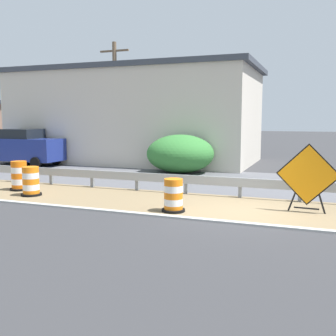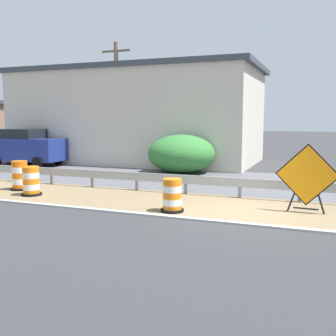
{
  "view_description": "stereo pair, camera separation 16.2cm",
  "coord_description": "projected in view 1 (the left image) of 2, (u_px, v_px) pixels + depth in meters",
  "views": [
    {
      "loc": [
        -11.54,
        -2.01,
        2.78
      ],
      "look_at": [
        2.54,
        3.31,
        0.9
      ],
      "focal_mm": 42.29,
      "sensor_mm": 36.0,
      "label": 1
    },
    {
      "loc": [
        -11.48,
        -2.16,
        2.78
      ],
      "look_at": [
        2.54,
        3.31,
        0.9
      ],
      "focal_mm": 42.29,
      "sensor_mm": 36.0,
      "label": 2
    }
  ],
  "objects": [
    {
      "name": "traffic_barrel_close",
      "position": [
        31.0,
        183.0,
        14.34
      ],
      "size": [
        0.74,
        0.74,
        1.06
      ],
      "color": "orange",
      "rests_on": "ground"
    },
    {
      "name": "traffic_barrel_mid",
      "position": [
        19.0,
        177.0,
        15.44
      ],
      "size": [
        0.74,
        0.74,
        1.14
      ],
      "color": "orange",
      "rests_on": "ground"
    },
    {
      "name": "ground_plane",
      "position": [
        242.0,
        213.0,
        11.76
      ],
      "size": [
        160.0,
        160.0,
        0.0
      ],
      "primitive_type": "plane",
      "color": "#333335"
    },
    {
      "name": "warning_sign_diamond",
      "position": [
        308.0,
        177.0,
        11.67
      ],
      "size": [
        0.15,
        1.84,
        2.07
      ],
      "rotation": [
        0.0,
        0.0,
        3.08
      ],
      "color": "black",
      "rests_on": "ground"
    },
    {
      "name": "median_dirt_strip",
      "position": [
        245.0,
        208.0,
        12.35
      ],
      "size": [
        3.66,
        120.0,
        0.01
      ],
      "primitive_type": "cube",
      "color": "#7F6B4C",
      "rests_on": "ground"
    },
    {
      "name": "curb_near_edge",
      "position": [
        233.0,
        223.0,
        10.56
      ],
      "size": [
        0.2,
        120.0,
        0.11
      ],
      "primitive_type": "cube",
      "color": "#ADADA8",
      "rests_on": "ground"
    },
    {
      "name": "roadside_shop_near",
      "position": [
        136.0,
        115.0,
        25.95
      ],
      "size": [
        7.89,
        15.86,
        5.95
      ],
      "color": "beige",
      "rests_on": "ground"
    },
    {
      "name": "car_mid_far_lane",
      "position": [
        25.0,
        147.0,
        23.51
      ],
      "size": [
        2.09,
        4.56,
        2.18
      ],
      "rotation": [
        0.0,
        0.0,
        -1.57
      ],
      "color": "navy",
      "rests_on": "ground"
    },
    {
      "name": "utility_pole_near",
      "position": [
        115.0,
        102.0,
        23.0
      ],
      "size": [
        0.24,
        1.8,
        7.14
      ],
      "color": "brown",
      "rests_on": "ground"
    },
    {
      "name": "far_lane_asphalt",
      "position": [
        266.0,
        183.0,
        17.13
      ],
      "size": [
        6.64,
        120.0,
        0.0
      ],
      "primitive_type": "cube",
      "color": "#56565B",
      "rests_on": "ground"
    },
    {
      "name": "guardrail_median",
      "position": [
        240.0,
        183.0,
        13.93
      ],
      "size": [
        0.18,
        58.48,
        0.71
      ],
      "color": "#999EA3",
      "rests_on": "ground"
    },
    {
      "name": "traffic_barrel_nearest",
      "position": [
        173.0,
        197.0,
        11.86
      ],
      "size": [
        0.7,
        0.7,
        1.0
      ],
      "color": "orange",
      "rests_on": "ground"
    },
    {
      "name": "bush_roadside",
      "position": [
        180.0,
        154.0,
        20.36
      ],
      "size": [
        3.47,
        3.47,
        1.97
      ],
      "primitive_type": "ellipsoid",
      "color": "#337533",
      "rests_on": "ground"
    }
  ]
}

